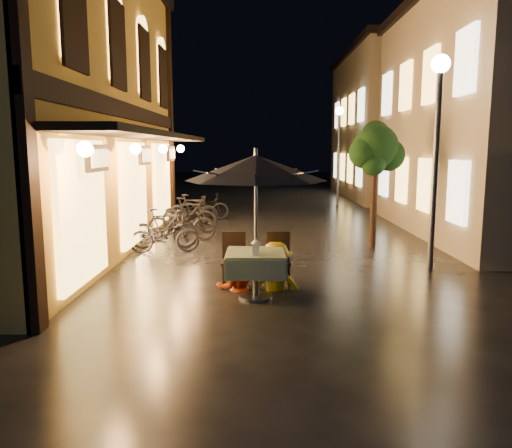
{
  "coord_description": "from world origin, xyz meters",
  "views": [
    {
      "loc": [
        -0.46,
        -7.84,
        2.46
      ],
      "look_at": [
        -0.51,
        0.78,
        1.15
      ],
      "focal_mm": 35.0,
      "sensor_mm": 36.0,
      "label": 1
    }
  ],
  "objects_px": {
    "cafe_table": "(256,263)",
    "person_orange": "(236,249)",
    "bicycle_0": "(164,235)",
    "table_lantern": "(256,246)",
    "patio_umbrella": "(256,168)",
    "person_yellow": "(276,243)",
    "streetlamp_near": "(437,124)"
  },
  "relations": [
    {
      "from": "cafe_table",
      "to": "patio_umbrella",
      "type": "xyz_separation_m",
      "value": [
        0.0,
        0.0,
        1.56
      ]
    },
    {
      "from": "person_orange",
      "to": "bicycle_0",
      "type": "height_order",
      "value": "person_orange"
    },
    {
      "from": "streetlamp_near",
      "to": "cafe_table",
      "type": "bearing_deg",
      "value": -152.57
    },
    {
      "from": "streetlamp_near",
      "to": "bicycle_0",
      "type": "height_order",
      "value": "streetlamp_near"
    },
    {
      "from": "person_orange",
      "to": "streetlamp_near",
      "type": "bearing_deg",
      "value": -175.57
    },
    {
      "from": "cafe_table",
      "to": "table_lantern",
      "type": "height_order",
      "value": "table_lantern"
    },
    {
      "from": "cafe_table",
      "to": "person_orange",
      "type": "distance_m",
      "value": 0.66
    },
    {
      "from": "table_lantern",
      "to": "cafe_table",
      "type": "bearing_deg",
      "value": 90.0
    },
    {
      "from": "streetlamp_near",
      "to": "table_lantern",
      "type": "bearing_deg",
      "value": -149.95
    },
    {
      "from": "streetlamp_near",
      "to": "person_yellow",
      "type": "relative_size",
      "value": 2.59
    },
    {
      "from": "person_yellow",
      "to": "patio_umbrella",
      "type": "bearing_deg",
      "value": 57.29
    },
    {
      "from": "cafe_table",
      "to": "person_orange",
      "type": "xyz_separation_m",
      "value": [
        -0.36,
        0.54,
        0.13
      ]
    },
    {
      "from": "person_orange",
      "to": "bicycle_0",
      "type": "bearing_deg",
      "value": -73.03
    },
    {
      "from": "person_yellow",
      "to": "bicycle_0",
      "type": "height_order",
      "value": "person_yellow"
    },
    {
      "from": "patio_umbrella",
      "to": "bicycle_0",
      "type": "distance_m",
      "value": 4.55
    },
    {
      "from": "cafe_table",
      "to": "table_lantern",
      "type": "distance_m",
      "value": 0.39
    },
    {
      "from": "person_yellow",
      "to": "streetlamp_near",
      "type": "bearing_deg",
      "value": -158.87
    },
    {
      "from": "person_orange",
      "to": "person_yellow",
      "type": "bearing_deg",
      "value": 167.4
    },
    {
      "from": "person_yellow",
      "to": "cafe_table",
      "type": "bearing_deg",
      "value": 57.29
    },
    {
      "from": "bicycle_0",
      "to": "patio_umbrella",
      "type": "bearing_deg",
      "value": -158.5
    },
    {
      "from": "table_lantern",
      "to": "person_yellow",
      "type": "xyz_separation_m",
      "value": [
        0.35,
        0.76,
        -0.1
      ]
    },
    {
      "from": "bicycle_0",
      "to": "cafe_table",
      "type": "bearing_deg",
      "value": -158.5
    },
    {
      "from": "streetlamp_near",
      "to": "person_orange",
      "type": "xyz_separation_m",
      "value": [
        -3.86,
        -1.28,
        -2.2
      ]
    },
    {
      "from": "patio_umbrella",
      "to": "streetlamp_near",
      "type": "bearing_deg",
      "value": 27.43
    },
    {
      "from": "person_yellow",
      "to": "person_orange",
      "type": "bearing_deg",
      "value": 0.63
    },
    {
      "from": "streetlamp_near",
      "to": "person_yellow",
      "type": "xyz_separation_m",
      "value": [
        -3.16,
        -1.26,
        -2.1
      ]
    },
    {
      "from": "streetlamp_near",
      "to": "person_orange",
      "type": "height_order",
      "value": "streetlamp_near"
    },
    {
      "from": "table_lantern",
      "to": "person_yellow",
      "type": "bearing_deg",
      "value": 65.54
    },
    {
      "from": "cafe_table",
      "to": "table_lantern",
      "type": "bearing_deg",
      "value": -90.0
    },
    {
      "from": "patio_umbrella",
      "to": "person_yellow",
      "type": "height_order",
      "value": "patio_umbrella"
    },
    {
      "from": "cafe_table",
      "to": "patio_umbrella",
      "type": "distance_m",
      "value": 1.56
    },
    {
      "from": "person_orange",
      "to": "bicycle_0",
      "type": "relative_size",
      "value": 0.88
    }
  ]
}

